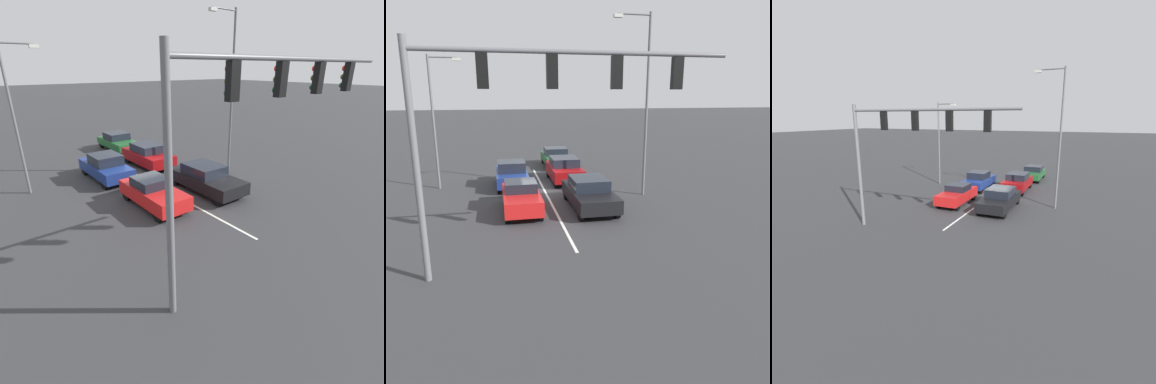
# 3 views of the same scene
# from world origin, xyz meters

# --- Properties ---
(ground_plane) EXTENTS (240.00, 240.00, 0.00)m
(ground_plane) POSITION_xyz_m (0.00, 0.00, 0.00)
(ground_plane) COLOR #333335
(lane_stripe_left_divider) EXTENTS (0.12, 15.43, 0.01)m
(lane_stripe_left_divider) POSITION_xyz_m (0.00, 1.72, 0.01)
(lane_stripe_left_divider) COLOR silver
(lane_stripe_left_divider) RESTS_ON ground_plane
(car_black_leftlane_front) EXTENTS (1.93, 4.74, 1.50)m
(car_black_leftlane_front) POSITION_xyz_m (-1.74, 4.20, 0.76)
(car_black_leftlane_front) COLOR black
(car_black_leftlane_front) RESTS_ON ground_plane
(car_red_midlane_front) EXTENTS (1.70, 4.14, 1.45)m
(car_red_midlane_front) POSITION_xyz_m (1.58, 4.11, 0.73)
(car_red_midlane_front) COLOR red
(car_red_midlane_front) RESTS_ON ground_plane
(car_navy_midlane_second) EXTENTS (1.81, 4.36, 1.58)m
(car_navy_midlane_second) POSITION_xyz_m (1.80, -1.05, 0.79)
(car_navy_midlane_second) COLOR navy
(car_navy_midlane_second) RESTS_ON ground_plane
(car_maroon_leftlane_second) EXTENTS (1.86, 4.30, 1.58)m
(car_maroon_leftlane_second) POSITION_xyz_m (-1.55, -1.68, 0.82)
(car_maroon_leftlane_second) COLOR maroon
(car_maroon_leftlane_second) RESTS_ON ground_plane
(car_darkgreen_leftlane_third) EXTENTS (1.89, 4.34, 1.42)m
(car_darkgreen_leftlane_third) POSITION_xyz_m (-1.87, -7.10, 0.73)
(car_darkgreen_leftlane_third) COLOR #1E5928
(car_darkgreen_leftlane_third) RESTS_ON ground_plane
(traffic_signal_gantry) EXTENTS (9.41, 0.37, 6.97)m
(traffic_signal_gantry) POSITION_xyz_m (1.67, 10.41, 5.33)
(traffic_signal_gantry) COLOR slate
(traffic_signal_gantry) RESTS_ON ground_plane
(street_lamp_right_shoulder) EXTENTS (1.82, 0.24, 7.60)m
(street_lamp_right_shoulder) POSITION_xyz_m (5.86, -1.52, 4.39)
(street_lamp_right_shoulder) COLOR slate
(street_lamp_right_shoulder) RESTS_ON ground_plane
(street_lamp_left_shoulder) EXTENTS (2.00, 0.24, 9.45)m
(street_lamp_left_shoulder) POSITION_xyz_m (-5.10, 2.42, 5.37)
(street_lamp_left_shoulder) COLOR slate
(street_lamp_left_shoulder) RESTS_ON ground_plane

